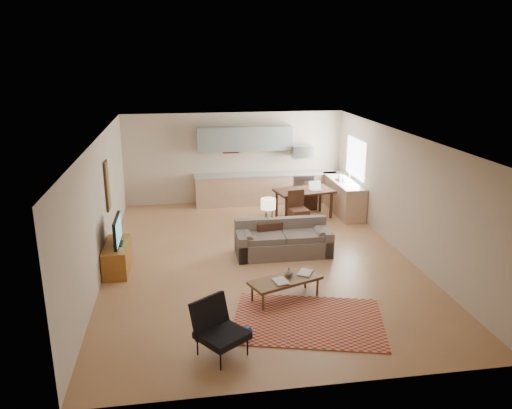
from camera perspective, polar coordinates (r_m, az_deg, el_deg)
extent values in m
plane|color=#A4724A|center=(11.08, 0.24, -6.15)|extent=(9.00, 9.00, 0.00)
plane|color=white|center=(10.33, 0.26, 7.78)|extent=(9.00, 9.00, 0.00)
plane|color=#BFAE97|center=(14.96, -2.49, 5.33)|extent=(6.50, 0.00, 6.50)
plane|color=#BFAE97|center=(6.52, 6.63, -10.42)|extent=(6.50, 0.00, 6.50)
plane|color=#BFAE97|center=(10.62, -17.33, -0.21)|extent=(0.00, 9.00, 9.00)
plane|color=#BFAE97|center=(11.57, 16.35, 1.24)|extent=(0.00, 9.00, 9.00)
cube|color=#A5A8AD|center=(15.20, 5.20, 1.98)|extent=(0.62, 0.62, 0.90)
cube|color=#A5A8AD|center=(14.98, 5.30, 6.07)|extent=(0.62, 0.40, 0.35)
cube|color=slate|center=(14.72, -1.28, 7.53)|extent=(2.80, 0.34, 0.70)
cube|color=white|center=(14.21, 11.31, 5.24)|extent=(0.02, 1.40, 1.05)
cube|color=maroon|center=(8.69, 5.97, -13.03)|extent=(2.85, 2.30, 0.02)
imported|color=maroon|center=(9.00, 2.14, -8.90)|extent=(0.38, 0.42, 0.03)
imported|color=navy|center=(9.45, 4.94, -7.67)|extent=(0.52, 0.53, 0.02)
imported|color=black|center=(9.24, 3.77, -7.74)|extent=(0.20, 0.20, 0.17)
imported|color=beige|center=(14.25, 9.60, 3.15)|extent=(0.12, 0.12, 0.19)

